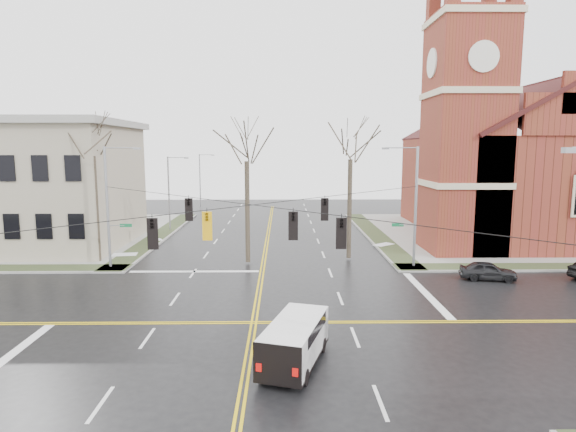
{
  "coord_description": "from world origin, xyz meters",
  "views": [
    {
      "loc": [
        1.48,
        -24.09,
        9.07
      ],
      "look_at": [
        1.86,
        6.0,
        4.77
      ],
      "focal_mm": 30.0,
      "sensor_mm": 36.0,
      "label": 1
    }
  ],
  "objects_px": {
    "signal_pole_nw": "(110,203)",
    "tree_nw_far": "(93,149)",
    "tree_ne": "(350,153)",
    "streetlight_north_b": "(201,179)",
    "cargo_van": "(296,338)",
    "streetlight_north_a": "(170,190)",
    "parked_car_a": "(488,271)",
    "signal_pole_ne": "(413,203)",
    "church": "(511,154)",
    "tree_nw_near": "(247,154)"
  },
  "relations": [
    {
      "from": "signal_pole_nw",
      "to": "tree_nw_far",
      "type": "bearing_deg",
      "value": 132.59
    },
    {
      "from": "tree_nw_far",
      "to": "tree_ne",
      "type": "bearing_deg",
      "value": 2.33
    },
    {
      "from": "streetlight_north_b",
      "to": "cargo_van",
      "type": "distance_m",
      "value": 54.35
    },
    {
      "from": "streetlight_north_a",
      "to": "streetlight_north_b",
      "type": "distance_m",
      "value": 20.0
    },
    {
      "from": "parked_car_a",
      "to": "cargo_van",
      "type": "bearing_deg",
      "value": 144.85
    },
    {
      "from": "cargo_van",
      "to": "tree_ne",
      "type": "distance_m",
      "value": 20.98
    },
    {
      "from": "signal_pole_ne",
      "to": "streetlight_north_a",
      "type": "distance_m",
      "value": 27.48
    },
    {
      "from": "streetlight_north_a",
      "to": "streetlight_north_b",
      "type": "relative_size",
      "value": 1.0
    },
    {
      "from": "church",
      "to": "streetlight_north_a",
      "type": "height_order",
      "value": "church"
    },
    {
      "from": "cargo_van",
      "to": "streetlight_north_b",
      "type": "bearing_deg",
      "value": 120.65
    },
    {
      "from": "parked_car_a",
      "to": "church",
      "type": "bearing_deg",
      "value": -16.7
    },
    {
      "from": "signal_pole_nw",
      "to": "tree_nw_near",
      "type": "height_order",
      "value": "tree_nw_near"
    },
    {
      "from": "signal_pole_ne",
      "to": "streetlight_north_b",
      "type": "xyz_separation_m",
      "value": [
        -21.97,
        36.5,
        -0.48
      ]
    },
    {
      "from": "tree_ne",
      "to": "signal_pole_ne",
      "type": "bearing_deg",
      "value": -31.72
    },
    {
      "from": "church",
      "to": "tree_nw_near",
      "type": "distance_m",
      "value": 28.57
    },
    {
      "from": "parked_car_a",
      "to": "tree_ne",
      "type": "height_order",
      "value": "tree_ne"
    },
    {
      "from": "streetlight_north_a",
      "to": "church",
      "type": "bearing_deg",
      "value": -5.19
    },
    {
      "from": "church",
      "to": "tree_nw_near",
      "type": "bearing_deg",
      "value": -155.37
    },
    {
      "from": "signal_pole_nw",
      "to": "parked_car_a",
      "type": "bearing_deg",
      "value": -7.31
    },
    {
      "from": "streetlight_north_a",
      "to": "cargo_van",
      "type": "xyz_separation_m",
      "value": [
        12.71,
        -32.74,
        -3.37
      ]
    },
    {
      "from": "streetlight_north_b",
      "to": "tree_ne",
      "type": "bearing_deg",
      "value": -62.52
    },
    {
      "from": "cargo_van",
      "to": "parked_car_a",
      "type": "relative_size",
      "value": 1.39
    },
    {
      "from": "streetlight_north_a",
      "to": "tree_nw_far",
      "type": "bearing_deg",
      "value": -99.44
    },
    {
      "from": "signal_pole_nw",
      "to": "tree_nw_far",
      "type": "relative_size",
      "value": 0.73
    },
    {
      "from": "tree_ne",
      "to": "streetlight_north_a",
      "type": "bearing_deg",
      "value": 141.9
    },
    {
      "from": "signal_pole_nw",
      "to": "parked_car_a",
      "type": "xyz_separation_m",
      "value": [
        27.02,
        -3.47,
        -4.31
      ]
    },
    {
      "from": "signal_pole_ne",
      "to": "streetlight_north_b",
      "type": "height_order",
      "value": "signal_pole_ne"
    },
    {
      "from": "church",
      "to": "streetlight_north_b",
      "type": "relative_size",
      "value": 3.44
    },
    {
      "from": "church",
      "to": "streetlight_north_a",
      "type": "distance_m",
      "value": 35.78
    },
    {
      "from": "church",
      "to": "tree_ne",
      "type": "xyz_separation_m",
      "value": [
        -17.85,
        -10.56,
        0.23
      ]
    },
    {
      "from": "church",
      "to": "tree_nw_far",
      "type": "height_order",
      "value": "church"
    },
    {
      "from": "signal_pole_nw",
      "to": "streetlight_north_b",
      "type": "distance_m",
      "value": 36.51
    },
    {
      "from": "signal_pole_ne",
      "to": "streetlight_north_a",
      "type": "relative_size",
      "value": 1.12
    },
    {
      "from": "signal_pole_nw",
      "to": "cargo_van",
      "type": "relative_size",
      "value": 1.72
    },
    {
      "from": "signal_pole_ne",
      "to": "parked_car_a",
      "type": "xyz_separation_m",
      "value": [
        4.38,
        -3.47,
        -4.31
      ]
    },
    {
      "from": "tree_nw_near",
      "to": "streetlight_north_a",
      "type": "bearing_deg",
      "value": 121.99
    },
    {
      "from": "cargo_van",
      "to": "parked_car_a",
      "type": "xyz_separation_m",
      "value": [
        13.64,
        12.77,
        -0.46
      ]
    },
    {
      "from": "tree_ne",
      "to": "streetlight_north_b",
      "type": "bearing_deg",
      "value": 117.48
    },
    {
      "from": "signal_pole_ne",
      "to": "signal_pole_nw",
      "type": "height_order",
      "value": "same"
    },
    {
      "from": "tree_nw_far",
      "to": "church",
      "type": "bearing_deg",
      "value": 16.72
    },
    {
      "from": "signal_pole_ne",
      "to": "tree_nw_far",
      "type": "xyz_separation_m",
      "value": [
        -24.4,
        1.91,
        4.01
      ]
    },
    {
      "from": "signal_pole_nw",
      "to": "tree_nw_far",
      "type": "distance_m",
      "value": 4.78
    },
    {
      "from": "signal_pole_nw",
      "to": "cargo_van",
      "type": "xyz_separation_m",
      "value": [
        13.38,
        -16.24,
        -3.85
      ]
    },
    {
      "from": "signal_pole_ne",
      "to": "parked_car_a",
      "type": "relative_size",
      "value": 2.4
    },
    {
      "from": "church",
      "to": "streetlight_north_b",
      "type": "height_order",
      "value": "church"
    },
    {
      "from": "signal_pole_ne",
      "to": "cargo_van",
      "type": "bearing_deg",
      "value": -119.69
    },
    {
      "from": "church",
      "to": "tree_nw_far",
      "type": "bearing_deg",
      "value": -163.28
    },
    {
      "from": "tree_nw_near",
      "to": "church",
      "type": "bearing_deg",
      "value": 24.63
    },
    {
      "from": "streetlight_north_b",
      "to": "tree_nw_far",
      "type": "relative_size",
      "value": 0.65
    },
    {
      "from": "signal_pole_nw",
      "to": "tree_ne",
      "type": "distance_m",
      "value": 18.81
    }
  ]
}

